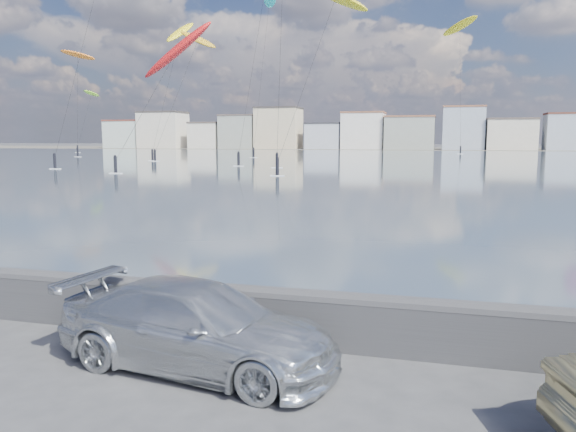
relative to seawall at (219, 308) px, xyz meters
name	(u,v)px	position (x,y,z in m)	size (l,w,h in m)	color
ground	(148,402)	(0.00, -2.70, -0.58)	(700.00, 700.00, 0.00)	#333335
bay_water	(416,160)	(0.00, 88.80, -0.58)	(500.00, 177.00, 0.00)	#435666
far_shore_strip	(429,149)	(0.00, 197.30, -0.57)	(500.00, 60.00, 0.00)	#4C473D
seawall	(219,308)	(0.00, 0.00, 0.00)	(400.00, 0.36, 1.08)	#28282B
far_buildings	(432,131)	(1.31, 183.30, 5.44)	(240.79, 13.26, 14.60)	#B7C6BC
car_silver	(198,326)	(0.17, -1.34, 0.12)	(1.96, 4.81, 1.40)	silver
kitesurfer_4	(78,57)	(-70.00, 95.57, 19.97)	(8.04, 8.56, 22.63)	orange
kitesurfer_6	(197,42)	(-37.24, 82.91, 19.61)	(8.37, 11.53, 22.88)	#BF8C19
kitesurfer_11	(460,27)	(7.72, 145.68, 31.37)	(9.87, 18.88, 34.95)	yellow
kitesurfer_13	(176,51)	(-26.01, 51.80, 13.15)	(10.15, 10.71, 17.72)	red
kitesurfer_15	(91,94)	(-88.99, 127.76, 15.05)	(3.58, 13.48, 16.86)	#8CD826
kitesurfer_17	(180,34)	(-44.15, 90.59, 22.65)	(4.73, 20.18, 26.31)	yellow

